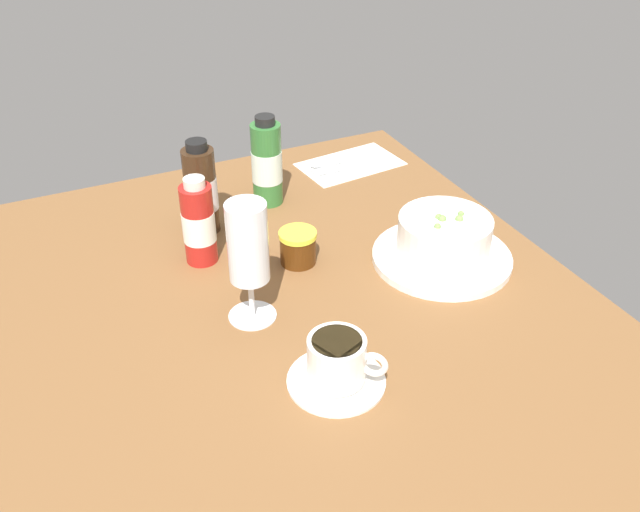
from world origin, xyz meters
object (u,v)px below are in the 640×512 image
at_px(jam_jar, 298,247).
at_px(sauce_bottle_green, 267,164).
at_px(sauce_bottle_brown, 201,190).
at_px(cutlery_setting, 348,164).
at_px(coffee_cup, 337,364).
at_px(sauce_bottle_red, 199,224).
at_px(porridge_bowl, 444,241).
at_px(wine_glass, 248,249).

bearing_deg(jam_jar, sauce_bottle_green, -8.26).
height_order(jam_jar, sauce_bottle_brown, sauce_bottle_brown).
relative_size(cutlery_setting, sauce_bottle_brown, 1.28).
bearing_deg(coffee_cup, sauce_bottle_brown, 5.33).
xyz_separation_m(cutlery_setting, sauce_bottle_red, (-0.20, 0.36, 0.06)).
xyz_separation_m(coffee_cup, sauce_bottle_brown, (0.42, 0.04, 0.04)).
bearing_deg(jam_jar, porridge_bowl, -114.16).
bearing_deg(sauce_bottle_green, wine_glass, 154.57).
relative_size(jam_jar, sauce_bottle_brown, 0.37).
xyz_separation_m(porridge_bowl, sauce_bottle_red, (0.16, 0.34, 0.03)).
bearing_deg(porridge_bowl, cutlery_setting, -3.23).
relative_size(porridge_bowl, sauce_bottle_green, 1.34).
xyz_separation_m(cutlery_setting, coffee_cup, (-0.54, 0.29, 0.03)).
xyz_separation_m(porridge_bowl, sauce_bottle_green, (0.29, 0.18, 0.04)).
bearing_deg(sauce_bottle_brown, wine_glass, 177.84).
bearing_deg(sauce_bottle_red, porridge_bowl, -115.48).
distance_m(cutlery_setting, jam_jar, 0.35).
xyz_separation_m(wine_glass, jam_jar, (0.10, -0.11, -0.09)).
xyz_separation_m(sauce_bottle_green, sauce_bottle_brown, (-0.04, 0.13, -0.00)).
bearing_deg(porridge_bowl, sauce_bottle_brown, 51.18).
distance_m(sauce_bottle_red, sauce_bottle_brown, 0.09).
bearing_deg(cutlery_setting, sauce_bottle_brown, 109.38).
bearing_deg(sauce_bottle_red, coffee_cup, -168.19).
distance_m(cutlery_setting, sauce_bottle_green, 0.22).
relative_size(wine_glass, sauce_bottle_red, 1.26).
bearing_deg(wine_glass, porridge_bowl, -88.98).
xyz_separation_m(porridge_bowl, cutlery_setting, (0.36, -0.02, -0.03)).
bearing_deg(sauce_bottle_brown, cutlery_setting, -70.62).
xyz_separation_m(porridge_bowl, wine_glass, (-0.01, 0.32, 0.08)).
bearing_deg(sauce_bottle_red, jam_jar, -117.44).
bearing_deg(coffee_cup, cutlery_setting, -28.23).
height_order(coffee_cup, sauce_bottle_red, sauce_bottle_red).
distance_m(porridge_bowl, jam_jar, 0.23).
relative_size(cutlery_setting, sauce_bottle_red, 1.44).
distance_m(wine_glass, sauce_bottle_green, 0.33).
distance_m(cutlery_setting, wine_glass, 0.51).
relative_size(jam_jar, sauce_bottle_red, 0.41).
height_order(coffee_cup, jam_jar, coffee_cup).
bearing_deg(coffee_cup, porridge_bowl, -56.93).
xyz_separation_m(jam_jar, sauce_bottle_red, (0.07, 0.13, 0.04)).
bearing_deg(porridge_bowl, sauce_bottle_red, 64.52).
distance_m(cutlery_setting, sauce_bottle_red, 0.42).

